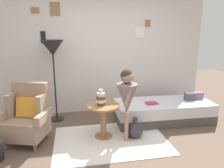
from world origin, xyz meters
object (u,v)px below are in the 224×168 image
Objects in this scene: daybed at (163,111)px; side_table at (103,114)px; floor_lamp at (53,51)px; person_child at (127,95)px; armchair at (28,116)px; book_on_daybed at (151,103)px; vase_striped at (101,99)px; demijohn_near at (135,129)px.

daybed is 1.38m from side_table.
floor_lamp is 1.72m from person_child.
armchair reaches higher than daybed.
floor_lamp is at bearing 63.80° from armchair.
floor_lamp is at bearing 164.11° from book_on_daybed.
vase_striped is at bearing -160.57° from daybed.
side_table is (-1.29, -0.46, 0.21)m from daybed.
person_child reaches higher than vase_striped.
person_child is 0.91m from book_on_daybed.
armchair is 3.56× the size of vase_striped.
daybed is at bearing 19.64° from side_table.
person_child is 5.46× the size of book_on_daybed.
armchair is 2.54m from daybed.
side_table is at bearing 166.73° from demijohn_near.
vase_striped is 0.79m from demijohn_near.
armchair is 4.41× the size of book_on_daybed.
person_child is 0.65m from demijohn_near.
demijohn_near is (-0.48, -0.51, -0.27)m from book_on_daybed.
daybed is at bearing 8.08° from armchair.
person_child is (1.19, -1.07, -0.63)m from floor_lamp.
armchair is 1.32m from floor_lamp.
person_child is 3.28× the size of demijohn_near.
daybed is 7.05× the size of vase_striped.
book_on_daybed is 0.60× the size of demijohn_near.
floor_lamp reaches higher than book_on_daybed.
side_table is 0.48× the size of person_child.
demijohn_near is at bearing -133.24° from book_on_daybed.
book_on_daybed is at bearing 20.99° from side_table.
person_child is at bearing -166.50° from demijohn_near.
vase_striped reaches higher than book_on_daybed.
daybed is 1.19× the size of floor_lamp.
vase_striped reaches higher than daybed.
vase_striped is 1.14m from book_on_daybed.
person_child is at bearing -41.82° from floor_lamp.
vase_striped is 1.24× the size of book_on_daybed.
book_on_daybed is (1.00, 0.38, 0.00)m from side_table.
side_table reaches higher than daybed.
floor_lamp is at bearing 130.93° from vase_striped.
side_table is at bearing 11.77° from vase_striped.
floor_lamp is (0.39, 0.80, 0.97)m from armchair.
demijohn_near is at bearing -142.63° from daybed.
floor_lamp reaches higher than demijohn_near.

